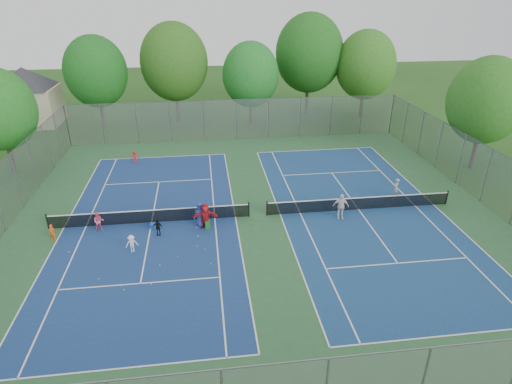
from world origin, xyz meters
TOP-DOWN VIEW (x-y plane):
  - ground at (0.00, 0.00)m, footprint 120.00×120.00m
  - court_pad at (0.00, 0.00)m, footprint 32.00×32.00m
  - court_left at (-7.00, 0.00)m, footprint 10.97×23.77m
  - court_right at (7.00, 0.00)m, footprint 10.97×23.77m
  - net_left at (-7.00, 0.00)m, footprint 12.87×0.10m
  - net_right at (7.00, 0.00)m, footprint 12.87×0.10m
  - fence_north at (0.00, 16.00)m, footprint 32.00×0.10m
  - fence_east at (16.00, 0.00)m, footprint 0.10×32.00m
  - house at (-22.00, 24.00)m, footprint 11.03×11.03m
  - tree_nw at (-14.00, 22.00)m, footprint 6.40×6.40m
  - tree_nl at (-6.00, 23.00)m, footprint 7.20×7.20m
  - tree_nc at (2.00, 21.00)m, footprint 6.00×6.00m
  - tree_nr at (9.00, 24.00)m, footprint 7.60×7.60m
  - tree_ne at (15.00, 22.00)m, footprint 6.60×6.60m
  - tree_side_e at (19.00, 6.00)m, footprint 6.00×6.00m
  - ball_crate at (-6.83, -0.71)m, footprint 0.45×0.45m
  - ball_hopper at (-3.38, -1.23)m, footprint 0.31×0.31m
  - student_a at (-12.68, -1.45)m, footprint 0.44×0.33m
  - student_b at (-10.12, -0.60)m, footprint 0.73×0.63m
  - student_c at (-7.77, -3.31)m, footprint 0.78×0.56m
  - student_d at (-6.42, -1.64)m, footprint 0.68×0.38m
  - student_e at (-3.80, -0.87)m, footprint 0.91×0.70m
  - student_f at (-3.49, -1.15)m, footprint 1.62×0.60m
  - child_far_baseline at (-9.32, 10.78)m, footprint 0.76×0.50m
  - instructor at (10.09, 1.20)m, footprint 0.70×0.68m
  - teen_court_b at (5.36, -0.98)m, footprint 1.10×0.61m
  - tennis_ball_0 at (-5.17, -4.24)m, footprint 0.07×0.07m
  - tennis_ball_1 at (-3.33, -5.19)m, footprint 0.07×0.07m
  - tennis_ball_2 at (-4.01, -2.15)m, footprint 0.07×0.07m
  - tennis_ball_3 at (-11.42, -2.96)m, footprint 0.07×0.07m
  - tennis_ball_4 at (-6.12, -4.93)m, footprint 0.07×0.07m
  - tennis_ball_5 at (-6.43, -6.56)m, footprint 0.07×0.07m
  - tennis_ball_6 at (-3.61, -3.68)m, footprint 0.07×0.07m
  - tennis_ball_7 at (-7.75, -6.85)m, footprint 0.07×0.07m
  - tennis_ball_8 at (-4.08, -3.29)m, footprint 0.07×0.07m
  - tennis_ball_9 at (-9.20, -5.79)m, footprint 0.07×0.07m
  - tennis_ball_10 at (-2.91, -3.47)m, footprint 0.07×0.07m
  - tennis_ball_11 at (-4.09, -1.07)m, footprint 0.07×0.07m

SIDE VIEW (x-z plane):
  - ground at x=0.00m, z-range 0.00..0.00m
  - court_pad at x=0.00m, z-range 0.00..0.01m
  - court_left at x=-7.00m, z-range 0.01..0.02m
  - court_right at x=7.00m, z-range 0.01..0.02m
  - tennis_ball_0 at x=-5.17m, z-range 0.00..0.07m
  - tennis_ball_1 at x=-3.33m, z-range 0.00..0.07m
  - tennis_ball_2 at x=-4.01m, z-range 0.00..0.07m
  - tennis_ball_3 at x=-11.42m, z-range 0.00..0.07m
  - tennis_ball_4 at x=-6.12m, z-range 0.00..0.07m
  - tennis_ball_5 at x=-6.43m, z-range 0.00..0.07m
  - tennis_ball_6 at x=-3.61m, z-range 0.00..0.07m
  - tennis_ball_7 at x=-7.75m, z-range 0.00..0.07m
  - tennis_ball_8 at x=-4.08m, z-range 0.00..0.07m
  - tennis_ball_9 at x=-9.20m, z-range 0.00..0.07m
  - tennis_ball_10 at x=-2.91m, z-range 0.00..0.07m
  - tennis_ball_11 at x=-4.09m, z-range 0.00..0.07m
  - ball_crate at x=-6.83m, z-range 0.00..0.30m
  - ball_hopper at x=-3.38m, z-range 0.00..0.61m
  - net_left at x=-7.00m, z-range 0.00..0.91m
  - net_right at x=7.00m, z-range 0.00..0.91m
  - student_a at x=-12.68m, z-range 0.00..1.08m
  - student_d at x=-6.42m, z-range 0.00..1.09m
  - child_far_baseline at x=-9.32m, z-range 0.00..1.10m
  - student_c at x=-7.77m, z-range 0.00..1.10m
  - student_b at x=-10.12m, z-range 0.00..1.29m
  - instructor at x=10.09m, z-range 0.00..1.62m
  - student_e at x=-3.80m, z-range 0.00..1.67m
  - student_f at x=-3.49m, z-range 0.00..1.72m
  - teen_court_b at x=5.36m, z-range 0.00..1.77m
  - fence_north at x=0.00m, z-range 0.00..4.00m
  - fence_east at x=16.00m, z-range 0.00..4.00m
  - house at x=-22.00m, z-range 0.56..7.86m
  - tree_nc at x=2.00m, z-range 0.97..9.82m
  - tree_side_e at x=19.00m, z-range 1.14..10.34m
  - tree_nw at x=-14.00m, z-range 1.10..10.68m
  - tree_ne at x=15.00m, z-range 1.08..10.85m
  - tree_nl at x=-6.00m, z-range 1.20..11.89m
  - tree_nr at x=9.00m, z-range 1.33..12.75m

